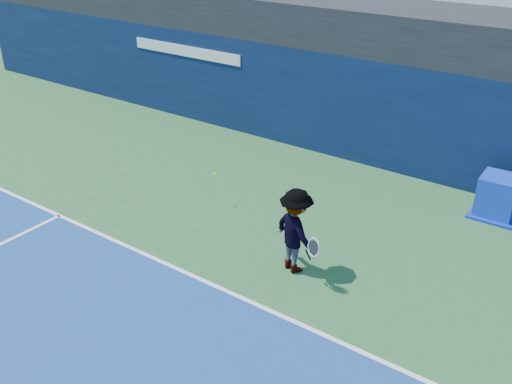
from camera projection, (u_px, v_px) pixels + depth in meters
ground at (103, 383)px, 8.99m from camera, size 80.00×80.00×0.00m
baseline at (222, 289)px, 11.16m from camera, size 24.00×0.10×0.01m
stadium_band at (411, 30)px, 15.67m from camera, size 36.00×3.00×1.20m
back_wall_assembly at (387, 112)px, 15.91m from camera, size 36.00×1.03×3.00m
equipment_cart at (497, 198)px, 13.57m from camera, size 1.09×1.09×1.02m
tennis_player at (296, 231)px, 11.36m from camera, size 1.43×1.07×1.82m
tennis_ball at (215, 174)px, 13.87m from camera, size 0.07×0.07×0.07m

